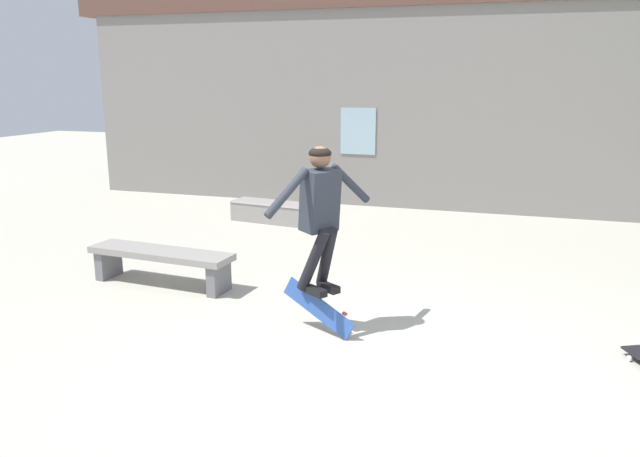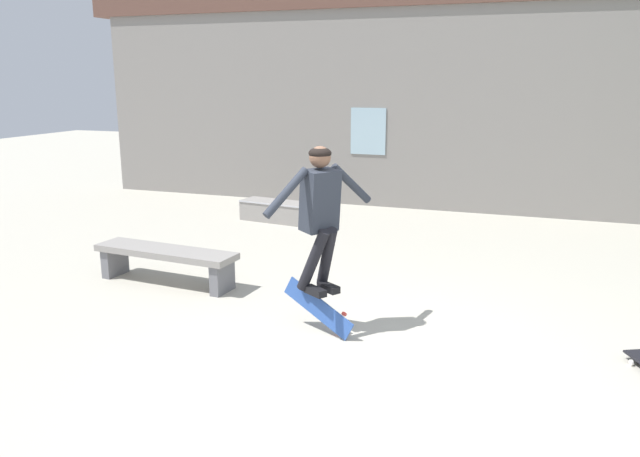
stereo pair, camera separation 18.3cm
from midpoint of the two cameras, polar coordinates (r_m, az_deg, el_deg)
The scene contains 6 objects.
ground_plane at distance 5.72m, azimuth 2.88°, elevation -12.31°, with size 40.00×40.00×0.00m, color #B2AD9E.
building_backdrop at distance 12.16m, azimuth 11.75°, elevation 11.90°, with size 16.03×0.52×5.22m.
park_bench at distance 7.93m, azimuth -14.99°, elevation -2.71°, with size 1.91×0.60×0.45m.
skate_ledge at distance 11.10m, azimuth -4.97°, elevation 1.53°, with size 1.46×0.67×0.36m.
skater at distance 6.04m, azimuth -0.86°, elevation 1.98°, with size 0.77×1.14×1.46m.
skateboard_flipping at distance 6.27m, azimuth -0.99°, elevation -7.27°, with size 0.81×0.26×0.52m.
Camera 1 is at (1.20, -5.01, 2.50)m, focal length 35.00 mm.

